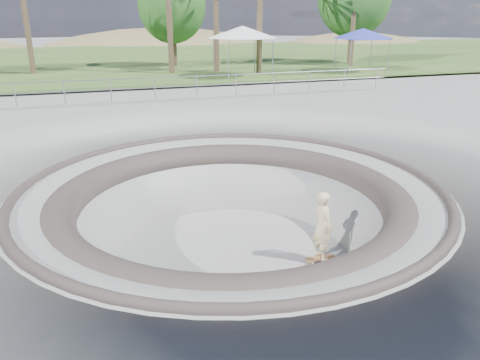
{
  "coord_description": "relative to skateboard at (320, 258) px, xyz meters",
  "views": [
    {
      "loc": [
        -3.1,
        -10.15,
        3.95
      ],
      "look_at": [
        0.46,
        0.67,
        -0.1
      ],
      "focal_mm": 35.0,
      "sensor_mm": 36.0,
      "label": 1
    }
  ],
  "objects": [
    {
      "name": "canopy_white",
      "position": [
        4.26,
        18.91,
        4.76
      ],
      "size": [
        5.97,
        5.97,
        3.02
      ],
      "color": "gray",
      "rests_on": "ground"
    },
    {
      "name": "bushy_tree_mid",
      "position": [
        1.38,
        26.38,
        6.38
      ],
      "size": [
        4.89,
        4.45,
        7.05
      ],
      "color": "brown",
      "rests_on": "ground"
    },
    {
      "name": "ground",
      "position": [
        -2.07,
        0.91,
        1.84
      ],
      "size": [
        180.0,
        180.0,
        0.0
      ],
      "primitive_type": "plane",
      "color": "gray",
      "rests_on": "ground"
    },
    {
      "name": "skate_bowl",
      "position": [
        -2.07,
        0.91,
        0.01
      ],
      "size": [
        14.0,
        14.0,
        4.1
      ],
      "color": "gray",
      "rests_on": "ground"
    },
    {
      "name": "canopy_blue",
      "position": [
        12.65,
        18.91,
        4.58
      ],
      "size": [
        5.52,
        5.52,
        2.81
      ],
      "color": "gray",
      "rests_on": "ground"
    },
    {
      "name": "distant_hills",
      "position": [
        1.71,
        58.08,
        -5.18
      ],
      "size": [
        103.2,
        45.0,
        28.6
      ],
      "color": "olive",
      "rests_on": "ground"
    },
    {
      "name": "grass_strip",
      "position": [
        -2.07,
        34.91,
        2.06
      ],
      "size": [
        180.0,
        36.0,
        0.12
      ],
      "color": "#365A24",
      "rests_on": "ground"
    },
    {
      "name": "skater",
      "position": [
        0.0,
        0.0,
        0.9
      ],
      "size": [
        0.51,
        0.7,
        1.77
      ],
      "primitive_type": "imported",
      "rotation": [
        0.0,
        0.0,
        1.7
      ],
      "color": "beige",
      "rests_on": "skateboard"
    },
    {
      "name": "safety_railing",
      "position": [
        -2.07,
        12.91,
        2.53
      ],
      "size": [
        25.0,
        0.06,
        1.03
      ],
      "color": "gray",
      "rests_on": "ground"
    },
    {
      "name": "skateboard",
      "position": [
        0.0,
        0.0,
        0.0
      ],
      "size": [
        0.78,
        0.23,
        0.08
      ],
      "color": "brown",
      "rests_on": "ground"
    }
  ]
}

